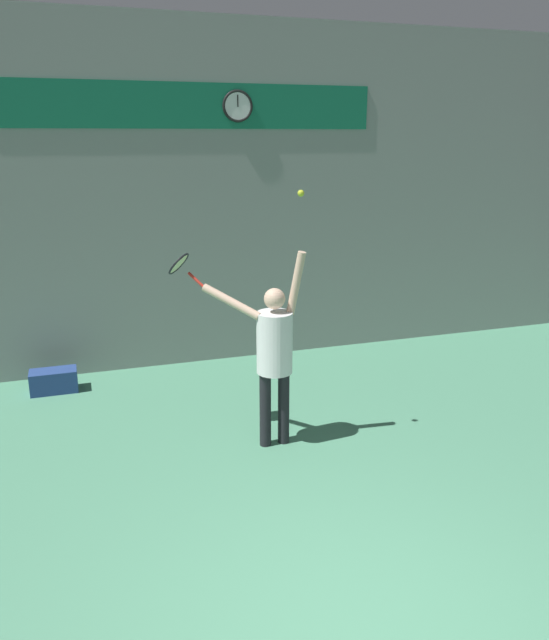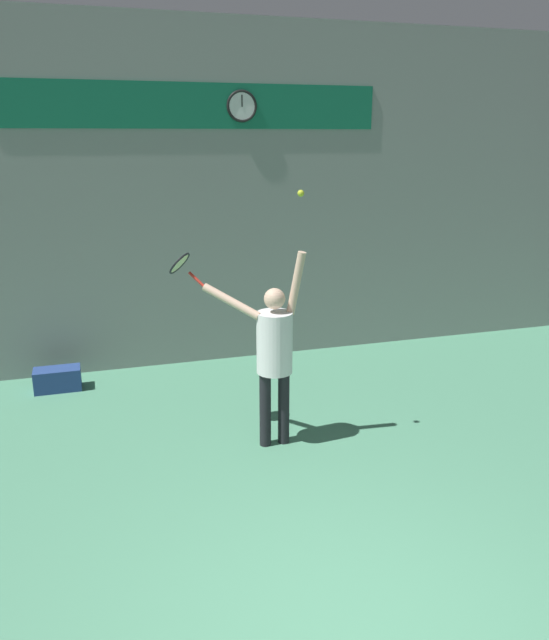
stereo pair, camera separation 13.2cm
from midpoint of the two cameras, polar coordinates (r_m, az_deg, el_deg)
The scene contains 7 objects.
back_wall at distance 9.36m, azimuth -6.66°, elevation 10.92°, with size 18.00×0.10×5.00m.
sponsor_banner at distance 9.27m, azimuth -6.87°, elevation 18.89°, with size 5.41×0.02×0.62m.
scoreboard_clock at distance 9.39m, azimuth -2.58°, elevation 18.95°, with size 0.45×0.04×0.45m.
tennis_player at distance 6.85m, azimuth 0.48°, elevation -2.61°, with size 1.06×0.65×2.23m.
tennis_racket at distance 6.95m, azimuth -8.00°, elevation 5.01°, with size 0.44×0.38×0.38m.
tennis_ball at distance 6.45m, azimuth 3.02°, elevation 11.50°, with size 0.07×0.07×0.07m.
equipment_bag at distance 9.15m, azimuth -18.83°, elevation -5.15°, with size 0.62×0.32×0.31m.
Camera 2 is at (-1.58, -3.08, 3.40)m, focal length 35.00 mm.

